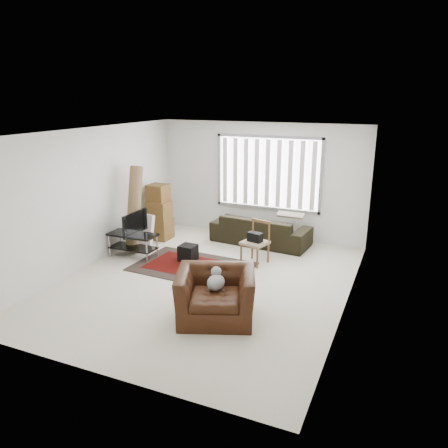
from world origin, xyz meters
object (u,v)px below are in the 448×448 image
(tv_stand, at_px, (133,240))
(armchair, at_px, (216,292))
(side_chair, at_px, (256,240))
(moving_boxes, at_px, (159,214))
(sofa, at_px, (261,225))

(tv_stand, distance_m, armchair, 3.17)
(side_chair, bearing_deg, moving_boxes, -177.78)
(sofa, bearing_deg, moving_boxes, 20.10)
(sofa, relative_size, side_chair, 2.56)
(side_chair, relative_size, armchair, 0.60)
(side_chair, distance_m, armchair, 2.41)
(moving_boxes, distance_m, sofa, 2.40)
(sofa, bearing_deg, armchair, 103.15)
(armchair, bearing_deg, tv_stand, 126.58)
(moving_boxes, height_order, sofa, moving_boxes)
(moving_boxes, bearing_deg, side_chair, -12.60)
(moving_boxes, relative_size, armchair, 0.89)
(sofa, distance_m, side_chair, 1.24)
(sofa, bearing_deg, side_chair, 109.05)
(tv_stand, bearing_deg, sofa, 41.10)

